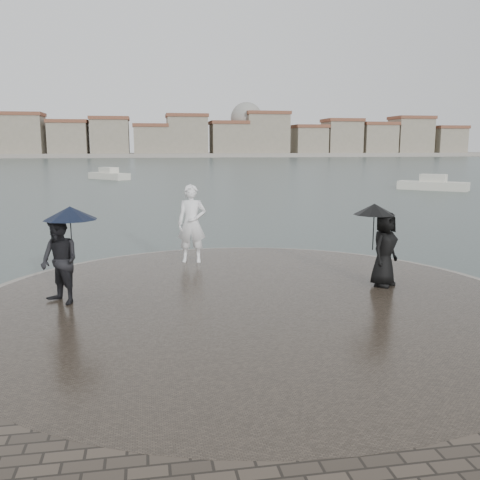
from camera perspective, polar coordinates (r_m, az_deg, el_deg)
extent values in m
plane|color=#2B3835|center=(8.50, 5.88, -15.38)|extent=(400.00, 400.00, 0.00)
cylinder|color=gray|center=(11.62, 1.13, -7.39)|extent=(12.50, 12.50, 0.32)
cylinder|color=#2D261E|center=(11.61, 1.13, -7.29)|extent=(11.90, 11.90, 0.36)
imported|color=white|center=(15.15, -5.17, 1.75)|extent=(0.89, 0.67, 2.21)
imported|color=black|center=(11.73, -18.69, -2.15)|extent=(1.11, 1.11, 1.82)
cylinder|color=black|center=(11.71, -17.54, 0.09)|extent=(0.02, 0.02, 0.90)
cone|color=black|center=(11.63, -17.68, 2.76)|extent=(1.11, 1.11, 0.28)
imported|color=black|center=(12.99, 15.15, -0.93)|extent=(1.03, 0.98, 1.77)
cylinder|color=black|center=(12.90, 14.04, 0.92)|extent=(0.02, 0.02, 0.90)
cone|color=black|center=(12.83, 14.14, 3.21)|extent=(0.98, 0.98, 0.26)
cube|color=gray|center=(170.41, -9.46, 8.92)|extent=(260.00, 20.00, 1.20)
cube|color=gray|center=(170.97, -22.20, 10.14)|extent=(12.00, 10.00, 12.00)
cube|color=brown|center=(171.19, -22.35, 12.31)|extent=(12.60, 10.60, 1.00)
cube|color=gray|center=(168.79, -17.79, 10.07)|extent=(11.00, 10.00, 10.00)
cube|color=brown|center=(168.93, -17.90, 11.93)|extent=(11.60, 10.60, 1.00)
cube|color=gray|center=(167.67, -13.67, 10.44)|extent=(11.00, 10.00, 11.00)
cube|color=brown|center=(167.84, -13.76, 12.48)|extent=(11.60, 10.60, 1.00)
cube|color=gray|center=(167.39, -9.49, 10.24)|extent=(10.00, 10.00, 9.00)
cube|color=brown|center=(167.49, -9.54, 11.95)|extent=(10.60, 10.60, 1.00)
cube|color=gray|center=(167.90, -5.68, 10.84)|extent=(12.00, 10.00, 12.00)
cube|color=brown|center=(168.12, -5.72, 13.05)|extent=(12.60, 10.60, 1.00)
cube|color=gray|center=(169.41, -1.21, 10.54)|extent=(11.00, 10.00, 10.00)
cube|color=brown|center=(169.54, -1.22, 12.40)|extent=(11.60, 10.60, 1.00)
cube|color=gray|center=(171.69, 2.82, 11.02)|extent=(13.00, 10.00, 13.00)
cube|color=brown|center=(171.95, 2.84, 13.36)|extent=(13.60, 10.60, 1.00)
cube|color=gray|center=(175.31, 7.35, 10.28)|extent=(10.00, 10.00, 9.00)
cube|color=brown|center=(175.41, 7.39, 11.91)|extent=(10.60, 10.60, 1.00)
cube|color=gray|center=(178.90, 10.78, 10.50)|extent=(11.00, 10.00, 11.00)
cube|color=brown|center=(179.06, 10.84, 12.42)|extent=(11.60, 10.60, 1.00)
cube|color=gray|center=(183.48, 14.34, 10.20)|extent=(11.00, 10.00, 10.00)
cube|color=brown|center=(183.60, 14.41, 11.91)|extent=(11.60, 10.60, 1.00)
cube|color=gray|center=(188.72, 17.73, 10.33)|extent=(12.00, 10.00, 12.00)
cube|color=brown|center=(188.91, 17.83, 12.30)|extent=(12.60, 10.60, 1.00)
cube|color=gray|center=(195.05, 21.13, 9.67)|extent=(10.00, 10.00, 9.00)
cube|color=brown|center=(195.14, 21.23, 11.13)|extent=(10.60, 10.60, 1.00)
sphere|color=gray|center=(172.60, 0.69, 12.86)|extent=(10.00, 10.00, 10.00)
cube|color=beige|center=(46.93, 19.87, 5.33)|extent=(5.20, 4.82, 0.90)
cube|color=beige|center=(46.89, 19.91, 6.06)|extent=(2.30, 2.22, 0.90)
cube|color=beige|center=(59.97, -13.80, 6.55)|extent=(4.71, 5.28, 0.90)
cube|color=beige|center=(59.94, -13.83, 7.12)|extent=(2.19, 2.31, 0.90)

